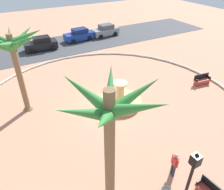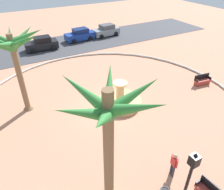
# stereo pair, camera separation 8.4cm
# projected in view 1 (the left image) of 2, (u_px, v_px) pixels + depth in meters

# --- Properties ---
(ground_plane) EXTENTS (80.00, 80.00, 0.00)m
(ground_plane) POSITION_uv_depth(u_px,v_px,m) (109.00, 106.00, 17.31)
(ground_plane) COLOR tan
(plaza_curb) EXTENTS (21.71, 21.71, 0.20)m
(plaza_curb) POSITION_uv_depth(u_px,v_px,m) (109.00, 105.00, 17.25)
(plaza_curb) COLOR silver
(plaza_curb) RESTS_ON ground
(street_asphalt) EXTENTS (48.00, 8.00, 0.03)m
(street_asphalt) POSITION_uv_depth(u_px,v_px,m) (53.00, 47.00, 28.44)
(street_asphalt) COLOR #424247
(street_asphalt) RESTS_ON ground
(fountain) EXTENTS (3.46, 3.46, 2.01)m
(fountain) POSITION_uv_depth(u_px,v_px,m) (120.00, 101.00, 17.39)
(fountain) COLOR tan
(fountain) RESTS_ON ground
(palm_tree_near_fountain) EXTENTS (4.17, 4.14, 6.25)m
(palm_tree_near_fountain) POSITION_uv_depth(u_px,v_px,m) (13.00, 49.00, 14.22)
(palm_tree_near_fountain) COLOR brown
(palm_tree_near_fountain) RESTS_ON ground
(palm_tree_by_curb) EXTENTS (4.35, 3.99, 6.55)m
(palm_tree_by_curb) POSITION_uv_depth(u_px,v_px,m) (110.00, 122.00, 8.20)
(palm_tree_by_curb) COLOR brown
(palm_tree_by_curb) RESTS_ON ground
(bench_east) EXTENTS (1.65, 0.70, 1.00)m
(bench_east) POSITION_uv_depth(u_px,v_px,m) (202.00, 81.00, 20.05)
(bench_east) COLOR #B73D33
(bench_east) RESTS_ON ground
(lamppost) EXTENTS (0.32, 0.32, 4.47)m
(lamppost) POSITION_uv_depth(u_px,v_px,m) (188.00, 186.00, 8.42)
(lamppost) COLOR black
(lamppost) RESTS_ON ground
(person_cyclist_helmet) EXTENTS (0.24, 0.53, 1.62)m
(person_cyclist_helmet) POSITION_uv_depth(u_px,v_px,m) (174.00, 163.00, 11.42)
(person_cyclist_helmet) COLOR #33333D
(person_cyclist_helmet) RESTS_ON ground
(parked_car_leftmost) EXTENTS (4.09, 2.09, 1.67)m
(parked_car_leftmost) POSITION_uv_depth(u_px,v_px,m) (41.00, 44.00, 27.12)
(parked_car_leftmost) COLOR black
(parked_car_leftmost) RESTS_ON ground
(parked_car_second) EXTENTS (4.09, 2.10, 1.67)m
(parked_car_second) POSITION_uv_depth(u_px,v_px,m) (79.00, 35.00, 30.15)
(parked_car_second) COLOR navy
(parked_car_second) RESTS_ON ground
(parked_car_third) EXTENTS (4.09, 2.10, 1.67)m
(parked_car_third) POSITION_uv_depth(u_px,v_px,m) (105.00, 31.00, 31.90)
(parked_car_third) COLOR gray
(parked_car_third) RESTS_ON ground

